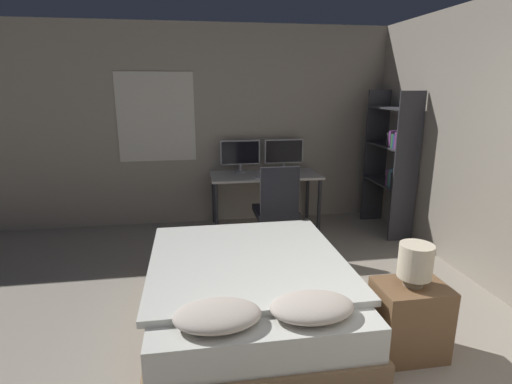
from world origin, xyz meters
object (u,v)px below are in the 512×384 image
object	(u,v)px
keyboard	(268,177)
office_chair	(276,216)
desk	(265,181)
monitor_right	(284,153)
bookshelf	(394,157)
bed	(249,292)
computer_mouse	(289,176)
monitor_left	(240,154)
nightstand	(409,320)
bedside_lamp	(416,261)

from	to	relation	value
keyboard	office_chair	distance (m)	0.68
keyboard	desk	bearing A→B (deg)	90.00
monitor_right	bookshelf	world-z (taller)	bookshelf
bed	keyboard	world-z (taller)	keyboard
keyboard	computer_mouse	bearing A→B (deg)	0.00
monitor_left	office_chair	xyz separation A→B (m)	(0.29, -1.05, -0.57)
bookshelf	monitor_left	bearing A→B (deg)	160.36
desk	computer_mouse	world-z (taller)	computer_mouse
monitor_left	nightstand	bearing A→B (deg)	-74.81
bookshelf	office_chair	bearing A→B (deg)	-167.06
nightstand	bookshelf	bearing A→B (deg)	65.97
monitor_left	monitor_right	bearing A→B (deg)	0.00
desk	computer_mouse	bearing A→B (deg)	-38.97
bedside_lamp	computer_mouse	distance (m)	2.64
desk	office_chair	world-z (taller)	office_chair
bedside_lamp	keyboard	xyz separation A→B (m)	(-0.53, 2.63, 0.02)
bedside_lamp	computer_mouse	size ratio (longest dim) A/B	4.36
bed	desk	distance (m)	2.36
nightstand	monitor_right	size ratio (longest dim) A/B	1.01
bed	nightstand	xyz separation A→B (m)	(1.08, -0.59, 0.01)
keyboard	nightstand	bearing A→B (deg)	-78.66
keyboard	bookshelf	world-z (taller)	bookshelf
desk	monitor_right	world-z (taller)	monitor_right
keyboard	computer_mouse	world-z (taller)	computer_mouse
bookshelf	nightstand	bearing A→B (deg)	-114.03
bed	nightstand	bearing A→B (deg)	-28.80
monitor_right	bedside_lamp	bearing A→B (deg)	-85.93
desk	office_chair	size ratio (longest dim) A/B	1.42
desk	monitor_right	distance (m)	0.51
monitor_left	bookshelf	distance (m)	2.02
bed	monitor_left	world-z (taller)	monitor_left
bed	monitor_left	bearing A→B (deg)	84.45
computer_mouse	keyboard	bearing A→B (deg)	180.00
nightstand	office_chair	size ratio (longest dim) A/B	0.53
nightstand	monitor_right	xyz separation A→B (m)	(-0.22, 3.08, 0.72)
bed	keyboard	bearing A→B (deg)	74.89
keyboard	office_chair	bearing A→B (deg)	-91.48
desk	computer_mouse	distance (m)	0.37
desk	bookshelf	bearing A→B (deg)	-15.87
monitor_right	computer_mouse	xyz separation A→B (m)	(-0.03, -0.45, -0.23)
monitor_right	bookshelf	distance (m)	1.46
bedside_lamp	monitor_left	distance (m)	3.20
nightstand	monitor_left	size ratio (longest dim) A/B	1.01
bedside_lamp	office_chair	size ratio (longest dim) A/B	0.29
keyboard	computer_mouse	distance (m)	0.28
keyboard	computer_mouse	size ratio (longest dim) A/B	5.30
computer_mouse	office_chair	world-z (taller)	office_chair
computer_mouse	bookshelf	distance (m)	1.37
monitor_left	monitor_right	distance (m)	0.62
bedside_lamp	computer_mouse	bearing A→B (deg)	95.47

